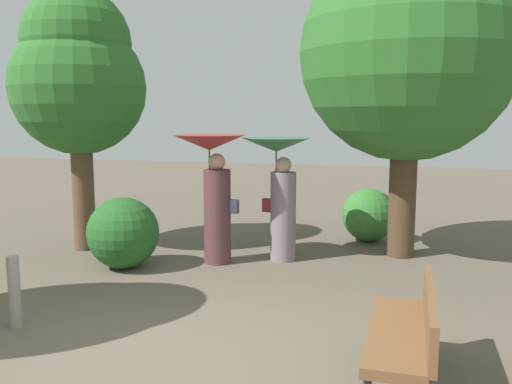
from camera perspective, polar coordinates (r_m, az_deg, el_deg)
ground_plane at (r=4.93m, az=-12.89°, el=-17.91°), size 40.00×40.00×0.00m
person_left at (r=7.81m, az=-4.56°, el=1.56°), size 1.05×1.05×1.88m
person_right at (r=7.94m, az=2.52°, el=1.36°), size 1.01×1.01×1.83m
park_bench at (r=4.44m, az=15.84°, el=-13.79°), size 0.51×1.50×0.83m
tree_near_left at (r=9.02m, az=-18.39°, el=11.76°), size 2.10×2.10×4.12m
tree_near_right at (r=8.49m, az=15.90°, el=15.78°), size 3.20×3.20×5.17m
bush_path_left at (r=9.45m, az=11.89°, el=-2.40°), size 0.92×0.92×0.92m
bush_path_right at (r=7.84m, az=-13.93°, el=-4.24°), size 1.01×1.01×1.01m
path_marker_post at (r=6.07m, az=-24.29°, el=-9.64°), size 0.12×0.12×0.74m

